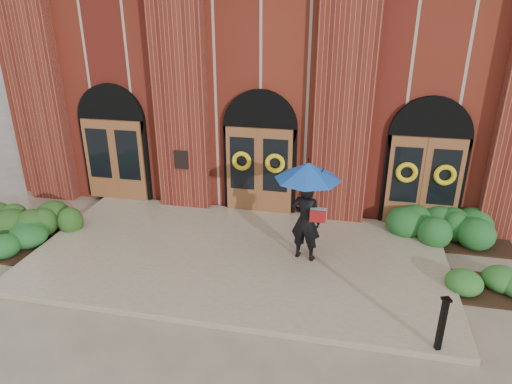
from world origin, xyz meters
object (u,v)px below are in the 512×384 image
(man_with_umbrella, at_px, (307,193))
(hedge_wall_right, at_px, (448,228))
(hedge_wall_left, at_px, (28,217))
(metal_post, at_px, (442,323))

(man_with_umbrella, xyz_separation_m, hedge_wall_right, (3.58, 1.90, -1.47))
(hedge_wall_left, distance_m, hedge_wall_right, 11.40)
(man_with_umbrella, distance_m, hedge_wall_right, 4.31)
(man_with_umbrella, height_order, metal_post, man_with_umbrella)
(hedge_wall_left, bearing_deg, man_with_umbrella, -1.52)
(man_with_umbrella, bearing_deg, hedge_wall_right, -138.37)
(hedge_wall_right, bearing_deg, hedge_wall_left, -171.43)
(metal_post, height_order, hedge_wall_right, metal_post)
(metal_post, distance_m, hedge_wall_left, 10.77)
(hedge_wall_left, xyz_separation_m, hedge_wall_right, (11.28, 1.70, 0.03))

